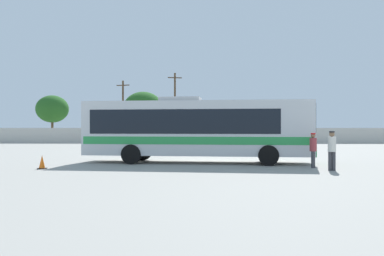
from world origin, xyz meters
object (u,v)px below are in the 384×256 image
Objects in this scene: roadside_tree_left at (52,109)px; roadside_tree_midleft at (143,109)px; passenger_waiting_on_apron at (332,148)px; utility_pole_near at (123,110)px; traffic_cone_on_apron at (42,162)px; parked_car_second_silver at (174,138)px; utility_pole_far at (175,106)px; coach_bus_silver_green at (194,128)px; parked_car_leftmost_red at (129,137)px; attendant_by_bus_door at (313,148)px; roadside_tree_midright at (181,112)px.

roadside_tree_midleft reaches higher than roadside_tree_left.
utility_pole_near is at bearing 115.10° from passenger_waiting_on_apron.
passenger_waiting_on_apron is 2.77× the size of traffic_cone_on_apron.
passenger_waiting_on_apron is 0.26× the size of roadside_tree_midleft.
parked_car_second_silver is 20.25m from roadside_tree_left.
coach_bus_silver_green is at bearing -84.23° from utility_pole_far.
coach_bus_silver_green is 25.57m from parked_car_leftmost_red.
attendant_by_bus_door is 30.20m from parked_car_leftmost_red.
attendant_by_bus_door is at bearing -69.82° from roadside_tree_midleft.
attendant_by_bus_door is at bearing -63.19° from parked_car_leftmost_red.
traffic_cone_on_apron is at bearing -88.18° from parked_car_leftmost_red.
roadside_tree_left is at bearing 125.74° from attendant_by_bus_door.
traffic_cone_on_apron is (13.25, -36.88, -4.19)m from roadside_tree_left.
roadside_tree_midright is (5.48, 10.29, 3.29)m from parked_car_leftmost_red.
roadside_tree_midright is (0.56, 4.86, -0.59)m from utility_pole_far.
parked_car_second_silver is 0.67× the size of roadside_tree_left.
roadside_tree_left is at bearing 163.15° from utility_pole_near.
roadside_tree_midright is 8.58× the size of traffic_cone_on_apron.
attendant_by_bus_door reaches higher than parked_car_second_silver.
roadside_tree_midright is at bearing 9.17° from roadside_tree_midleft.
utility_pole_near is 10.94m from roadside_tree_left.
roadside_tree_left is at bearing 152.09° from parked_car_second_silver.
utility_pole_near is 8.54m from roadside_tree_midright.
parked_car_leftmost_red is (-7.92, 24.28, -1.13)m from coach_bus_silver_green.
roadside_tree_left reaches higher than parked_car_leftmost_red.
parked_car_leftmost_red is at bearing -118.01° from roadside_tree_midright.
utility_pole_near is 0.90× the size of utility_pole_far.
passenger_waiting_on_apron is at bearing -64.90° from utility_pole_near.
attendant_by_bus_door is 0.21× the size of utility_pole_near.
utility_pole_near is 1.46× the size of roadside_tree_midright.
coach_bus_silver_green is 7.43× the size of attendant_by_bus_door.
coach_bus_silver_green is 1.39× the size of utility_pole_far.
passenger_waiting_on_apron is at bearing -32.26° from coach_bus_silver_green.
parked_car_leftmost_red is 0.84× the size of roadside_tree_midright.
roadside_tree_left reaches higher than passenger_waiting_on_apron.
utility_pole_far is 33.66m from traffic_cone_on_apron.
traffic_cone_on_apron is (-4.04, -33.13, -4.35)m from utility_pole_far.
parked_car_second_silver is at bearing -40.80° from utility_pole_near.
parked_car_second_silver is 0.48× the size of utility_pole_far.
roadside_tree_left is 12.62m from roadside_tree_midleft.
coach_bus_silver_green is 6.37m from attendant_by_bus_door.
traffic_cone_on_apron is at bearing -96.95° from utility_pole_far.
attendant_by_bus_door is 0.36× the size of parked_car_leftmost_red.
roadside_tree_midright is at bearing 102.34° from attendant_by_bus_door.
passenger_waiting_on_apron reaches higher than traffic_cone_on_apron.
passenger_waiting_on_apron is at bearing -74.70° from utility_pole_far.
passenger_waiting_on_apron is 37.90m from utility_pole_near.
traffic_cone_on_apron is at bearing -98.94° from parked_car_second_silver.
utility_pole_near is (-15.53, 32.96, 3.25)m from attendant_by_bus_door.
roadside_tree_midright is at bearing 94.05° from coach_bus_silver_green.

